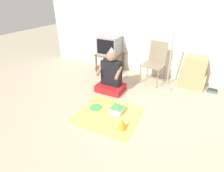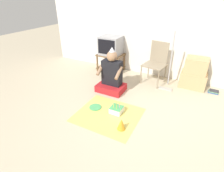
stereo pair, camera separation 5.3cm
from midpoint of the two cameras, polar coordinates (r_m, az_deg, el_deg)
ground_plane at (r=2.95m, az=6.62°, el=-11.23°), size 16.00×16.00×0.00m
wall_back at (r=4.23m, az=17.58°, el=19.11°), size 6.40×0.06×2.55m
tv_stand at (r=4.63m, az=-1.07°, el=8.22°), size 0.64×0.49×0.46m
tv at (r=4.51m, az=-1.11°, el=13.11°), size 0.51×0.48×0.45m
folding_chair at (r=4.06m, az=13.64°, el=8.23°), size 0.52×0.49×0.92m
cardboard_box_stack at (r=4.18m, az=24.62°, el=3.86°), size 0.53×0.38×0.67m
dust_mop at (r=3.89m, az=17.37°, el=4.23°), size 0.28×0.30×1.24m
book_pile at (r=4.24m, az=29.60°, el=-1.33°), size 0.20×0.12×0.06m
person_seated at (r=3.63m, az=-0.71°, el=3.12°), size 0.56×0.43×0.94m
party_cloth at (r=3.05m, az=-1.64°, el=-9.35°), size 1.06×0.93×0.01m
birthday_cake at (r=3.08m, az=1.12°, el=-7.71°), size 0.20×0.20×0.18m
party_hat_blue at (r=2.73m, az=2.83°, el=-12.26°), size 0.13×0.13×0.18m
paper_plate at (r=3.23m, az=-5.86°, el=-6.94°), size 0.22×0.22×0.01m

